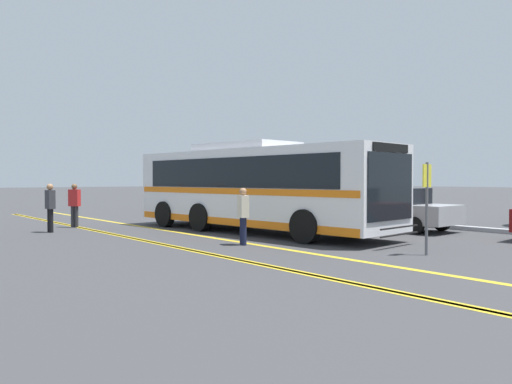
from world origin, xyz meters
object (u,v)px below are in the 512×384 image
(parked_car_0, at_px, (198,199))
(bus_stop_sign, at_px, (427,196))
(pedestrian_0, at_px, (243,213))
(pedestrian_2, at_px, (50,205))
(transit_bus, at_px, (256,186))
(pedestrian_1, at_px, (74,203))
(parked_car_2, at_px, (395,209))
(parked_car_1, at_px, (276,202))

(parked_car_0, xyz_separation_m, bus_stop_sign, (17.98, -5.00, 0.75))
(pedestrian_0, height_order, bus_stop_sign, bus_stop_sign)
(parked_car_0, distance_m, pedestrian_2, 12.39)
(transit_bus, relative_size, pedestrian_1, 6.54)
(pedestrian_2, bearing_deg, pedestrian_0, -159.04)
(parked_car_0, bearing_deg, pedestrian_2, -145.14)
(parked_car_0, height_order, pedestrian_0, pedestrian_0)
(parked_car_2, relative_size, pedestrian_2, 2.70)
(parked_car_1, bearing_deg, bus_stop_sign, 69.89)
(pedestrian_2, height_order, bus_stop_sign, bus_stop_sign)
(pedestrian_2, relative_size, bus_stop_sign, 0.75)
(parked_car_0, bearing_deg, pedestrian_0, -115.92)
(parked_car_0, bearing_deg, bus_stop_sign, -103.31)
(transit_bus, height_order, pedestrian_1, transit_bus)
(parked_car_0, bearing_deg, parked_car_2, -88.97)
(transit_bus, height_order, pedestrian_0, transit_bus)
(parked_car_2, height_order, pedestrian_1, pedestrian_1)
(parked_car_0, xyz_separation_m, pedestrian_0, (13.62, -7.29, 0.22))
(parked_car_2, height_order, bus_stop_sign, bus_stop_sign)
(parked_car_0, bearing_deg, parked_car_1, -88.99)
(transit_bus, relative_size, parked_car_2, 2.41)
(pedestrian_1, bearing_deg, bus_stop_sign, -15.61)
(pedestrian_1, relative_size, bus_stop_sign, 0.74)
(parked_car_0, xyz_separation_m, parked_car_2, (13.78, -0.29, 0.07))
(pedestrian_0, bearing_deg, pedestrian_2, 44.47)
(pedestrian_0, xyz_separation_m, pedestrian_2, (-6.94, -3.14, 0.06))
(parked_car_2, xyz_separation_m, pedestrian_0, (-0.16, -7.00, 0.15))
(parked_car_0, bearing_deg, pedestrian_1, -147.21)
(pedestrian_0, bearing_deg, parked_car_0, -8.03)
(parked_car_1, distance_m, bus_stop_sign, 12.00)
(pedestrian_0, height_order, pedestrian_2, pedestrian_2)
(parked_car_1, bearing_deg, parked_car_2, 92.57)
(parked_car_2, distance_m, pedestrian_0, 7.00)
(transit_bus, xyz_separation_m, bus_stop_sign, (6.84, -0.22, -0.20))
(pedestrian_1, xyz_separation_m, pedestrian_2, (1.29, -1.31, 0.01))
(parked_car_2, height_order, pedestrian_2, pedestrian_2)
(parked_car_0, distance_m, pedestrian_1, 10.60)
(parked_car_1, height_order, bus_stop_sign, bus_stop_sign)
(parked_car_1, height_order, pedestrian_1, pedestrian_1)
(parked_car_0, bearing_deg, transit_bus, -110.99)
(transit_bus, relative_size, bus_stop_sign, 4.86)
(parked_car_0, distance_m, bus_stop_sign, 18.68)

